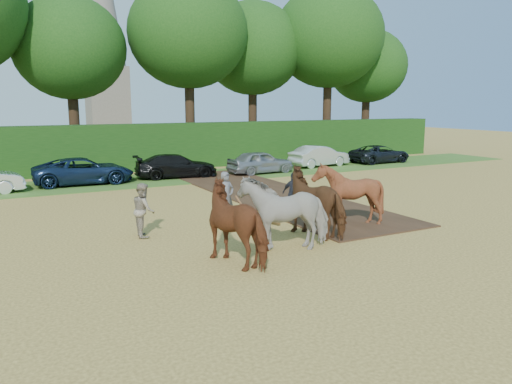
% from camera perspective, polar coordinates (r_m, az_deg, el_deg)
% --- Properties ---
extents(ground, '(120.00, 120.00, 0.00)m').
position_cam_1_polar(ground, '(17.53, 8.46, -4.31)').
color(ground, gold).
rests_on(ground, ground).
extents(earth_strip, '(4.50, 17.00, 0.05)m').
position_cam_1_polar(earth_strip, '(24.07, 1.45, -0.18)').
color(earth_strip, '#472D1C').
rests_on(earth_strip, ground).
extents(grass_verge, '(50.00, 5.00, 0.03)m').
position_cam_1_polar(grass_verge, '(29.74, -7.73, 1.70)').
color(grass_verge, '#38601E').
rests_on(grass_verge, ground).
extents(hedgerow, '(46.00, 1.60, 3.00)m').
position_cam_1_polar(hedgerow, '(33.80, -10.46, 5.17)').
color(hedgerow, '#14380F').
rests_on(hedgerow, ground).
extents(spectator_near, '(0.77, 0.94, 1.78)m').
position_cam_1_polar(spectator_near, '(16.76, -12.73, -2.00)').
color(spectator_near, '#B5A98E').
rests_on(spectator_near, ground).
extents(spectator_far, '(0.85, 1.07, 1.70)m').
position_cam_1_polar(spectator_far, '(19.52, 4.36, -0.19)').
color(spectator_far, '#23252F').
rests_on(spectator_far, ground).
extents(plough_team, '(7.48, 6.25, 2.24)m').
position_cam_1_polar(plough_team, '(15.93, 5.04, -1.61)').
color(plough_team, brown).
rests_on(plough_team, ground).
extents(parked_cars, '(35.48, 3.12, 1.46)m').
position_cam_1_polar(parked_cars, '(29.68, -7.92, 3.01)').
color(parked_cars, silver).
rests_on(parked_cars, ground).
extents(treeline, '(48.70, 10.60, 14.21)m').
position_cam_1_polar(treeline, '(36.59, -15.08, 17.09)').
color(treeline, '#382616').
rests_on(treeline, ground).
extents(church, '(5.20, 5.20, 27.00)m').
position_cam_1_polar(church, '(70.68, -16.99, 17.37)').
color(church, slate).
rests_on(church, ground).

